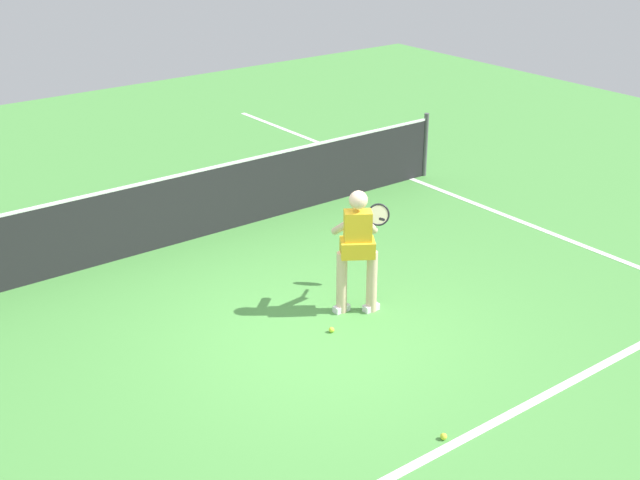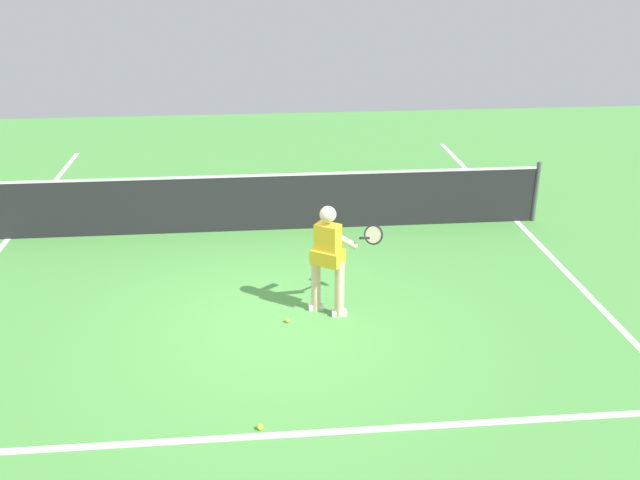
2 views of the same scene
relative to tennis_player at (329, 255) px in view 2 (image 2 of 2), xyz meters
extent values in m
plane|color=#4C9342|center=(-0.72, -0.22, -0.85)|extent=(25.23, 25.23, 0.00)
cube|color=white|center=(-0.72, -2.59, -0.84)|extent=(9.00, 0.10, 0.01)
cube|color=white|center=(3.78, -0.22, -0.84)|extent=(0.10, 17.41, 0.01)
cylinder|color=#4C4C51|center=(4.08, 3.10, -0.29)|extent=(0.08, 0.08, 1.11)
cube|color=#232326|center=(-0.72, 3.10, -0.35)|extent=(9.52, 0.02, 0.99)
cube|color=white|center=(-0.72, 3.10, 0.16)|extent=(9.52, 0.02, 0.04)
cylinder|color=beige|center=(-0.17, 0.08, -0.46)|extent=(0.13, 0.13, 0.78)
cylinder|color=beige|center=(0.13, -0.12, -0.46)|extent=(0.13, 0.13, 0.78)
cube|color=white|center=(-0.17, 0.08, -0.81)|extent=(0.20, 0.10, 0.08)
cube|color=white|center=(0.13, -0.12, -0.81)|extent=(0.20, 0.10, 0.08)
cube|color=gold|center=(-0.02, -0.02, 0.19)|extent=(0.38, 0.34, 0.52)
cube|color=gold|center=(-0.02, -0.02, -0.01)|extent=(0.49, 0.45, 0.20)
sphere|color=beige|center=(-0.02, -0.02, 0.59)|extent=(0.22, 0.22, 0.22)
cylinder|color=beige|center=(-0.07, 0.19, 0.21)|extent=(0.16, 0.49, 0.37)
cylinder|color=beige|center=(0.18, 0.02, 0.21)|extent=(0.45, 0.33, 0.37)
cylinder|color=black|center=(0.49, 0.14, 0.17)|extent=(0.19, 0.27, 0.14)
torus|color=black|center=(0.66, 0.39, 0.11)|extent=(0.30, 0.26, 0.28)
cylinder|color=beige|center=(0.66, 0.39, 0.11)|extent=(0.25, 0.21, 0.23)
sphere|color=#D1E533|center=(-0.99, -2.48, -0.81)|extent=(0.07, 0.07, 0.07)
sphere|color=#D1E533|center=(-0.58, -0.25, -0.81)|extent=(0.07, 0.07, 0.07)
camera|label=1|loc=(-5.92, -7.02, 4.09)|focal=47.96mm
camera|label=2|loc=(-0.93, -8.51, 3.83)|focal=39.56mm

